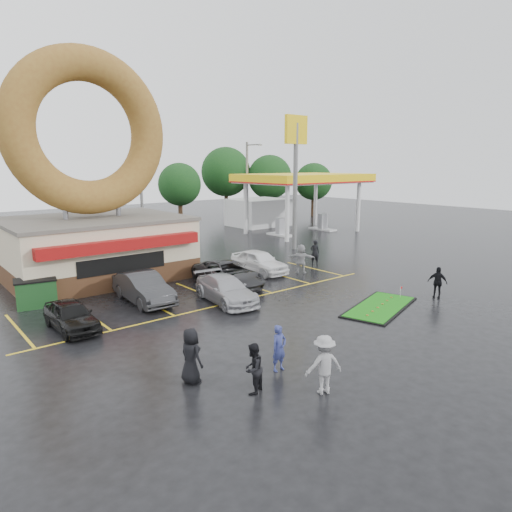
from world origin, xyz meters
TOP-DOWN VIEW (x-y plane):
  - ground at (0.00, 0.00)m, footprint 120.00×120.00m
  - donut_shop at (-3.00, 12.97)m, footprint 10.20×8.70m
  - gas_station at (20.00, 20.94)m, footprint 12.30×13.65m
  - shell_sign at (13.00, 12.00)m, footprint 2.20×0.36m
  - streetlight_mid at (4.00, 20.92)m, footprint 0.40×2.21m
  - streetlight_right at (16.00, 21.92)m, footprint 0.40×2.21m
  - tree_far_a at (26.00, 30.00)m, footprint 5.60×5.60m
  - tree_far_b at (32.00, 28.00)m, footprint 4.90×4.90m
  - tree_far_c at (22.00, 34.00)m, footprint 6.30×6.30m
  - tree_far_d at (14.00, 32.00)m, footprint 4.90×4.90m
  - car_black at (-7.24, 4.58)m, footprint 1.56×3.70m
  - car_dgrey at (-3.14, 6.26)m, footprint 1.77×4.65m
  - car_silver at (0.10, 3.65)m, footprint 2.42×4.72m
  - car_grey at (2.00, 6.07)m, footprint 2.77×5.32m
  - car_white at (5.43, 7.43)m, footprint 1.81×4.37m
  - person_blue at (-3.07, -3.83)m, footprint 0.58×0.38m
  - person_blackjkt at (-4.73, -4.48)m, footprint 0.95×0.87m
  - person_hoodie at (-3.07, -5.85)m, footprint 1.36×1.08m
  - person_bystander at (-5.81, -2.68)m, footprint 0.68×0.95m
  - person_cameraman at (9.04, -2.75)m, footprint 0.72×1.05m
  - person_walker_near at (7.47, 5.69)m, footprint 1.63×1.62m
  - person_walker_far at (9.93, 6.80)m, footprint 0.75×0.72m
  - dumpster at (-7.50, 9.00)m, footprint 1.99×1.51m
  - putting_green at (5.37, -1.88)m, footprint 5.45×3.51m

SIDE VIEW (x-z plane):
  - ground at x=0.00m, z-range 0.00..0.00m
  - putting_green at x=5.37m, z-range -0.27..0.36m
  - car_black at x=-7.24m, z-range 0.00..1.25m
  - dumpster at x=-7.50m, z-range 0.00..1.30m
  - car_silver at x=0.10m, z-range 0.00..1.31m
  - car_grey at x=2.00m, z-range 0.00..1.43m
  - car_white at x=5.43m, z-range 0.00..1.48m
  - car_dgrey at x=-3.14m, z-range 0.00..1.51m
  - person_blackjkt at x=-4.73m, z-range 0.00..1.58m
  - person_blue at x=-3.07m, z-range 0.00..1.59m
  - person_cameraman at x=9.04m, z-range 0.00..1.66m
  - person_walker_far at x=9.93m, z-range 0.00..1.74m
  - person_bystander at x=-5.81m, z-range 0.00..1.81m
  - person_hoodie at x=-3.07m, z-range 0.00..1.84m
  - person_walker_near at x=7.47m, z-range 0.00..1.88m
  - gas_station at x=20.00m, z-range 0.75..6.65m
  - donut_shop at x=-3.00m, z-range -2.29..11.21m
  - tree_far_b at x=32.00m, z-range 1.03..8.03m
  - tree_far_d at x=14.00m, z-range 1.03..8.03m
  - streetlight_mid at x=4.00m, z-range 0.28..9.28m
  - streetlight_right at x=16.00m, z-range 0.28..9.28m
  - tree_far_a at x=26.00m, z-range 1.18..9.18m
  - tree_far_c at x=22.00m, z-range 1.34..10.34m
  - shell_sign at x=13.00m, z-range 2.08..12.68m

